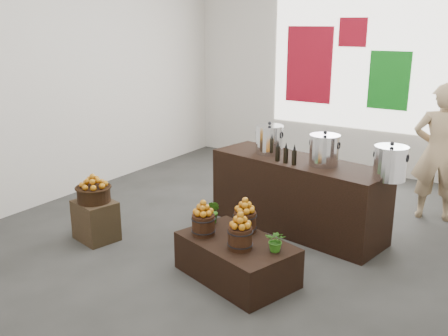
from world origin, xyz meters
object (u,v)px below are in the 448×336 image
Objects in this scene: wicker_basket at (94,194)px; counter at (297,195)px; stock_pot_center at (324,151)px; stock_pot_right at (390,164)px; stock_pot_left at (269,140)px; crate at (96,220)px; display_table at (236,259)px; shopper at (439,152)px.

counter reaches higher than wicker_basket.
stock_pot_center is 0.86m from stock_pot_right.
stock_pot_left is 1.00× the size of stock_pot_center.
stock_pot_center is at bearing 34.33° from crate.
stock_pot_center is (0.35, 1.50, 0.93)m from display_table.
shopper is (1.92, 1.33, -0.19)m from stock_pot_left.
wicker_basket is 0.17× the size of counter.
stock_pot_left is at bearing 49.24° from wicker_basket.
shopper reaches higher than display_table.
counter is at bearing 169.85° from stock_pot_right.
crate is 0.22× the size of counter.
counter is at bearing 40.10° from crate.
stock_pot_left is (1.52, 1.77, 0.54)m from wicker_basket.
display_table is 0.53× the size of counter.
stock_pot_center and stock_pot_right have the same top height.
display_table is at bearing 50.40° from shopper.
crate is at bearing -129.75° from counter.
wicker_basket is 2.61m from counter.
stock_pot_right is 1.66m from shopper.
stock_pot_left is 2.34m from shopper.
wicker_basket is 3.57m from stock_pot_right.
stock_pot_right reaches higher than crate.
wicker_basket is at bearing -130.76° from stock_pot_left.
counter is at bearing 108.11° from display_table.
stock_pot_center reaches higher than wicker_basket.
stock_pot_left reaches higher than display_table.
stock_pot_right is (1.69, -0.30, 0.00)m from stock_pot_left.
stock_pot_left is (1.52, 1.77, 0.89)m from crate.
stock_pot_right is (1.19, 1.34, 0.93)m from display_table.
stock_pot_center is (2.36, 1.61, 0.89)m from crate.
shopper is (3.44, 3.09, 0.35)m from wicker_basket.
shopper reaches higher than stock_pot_right.
stock_pot_right is (3.21, 1.46, 0.89)m from crate.
stock_pot_right is at bearing 24.53° from crate.
wicker_basket is at bearing -159.33° from display_table.
counter is 1.23× the size of shopper.
stock_pot_left is at bearing 124.07° from display_table.
shopper is at bearing 81.81° from stock_pot_right.
counter is 1.40m from stock_pot_right.
stock_pot_center is at bearing 94.24° from display_table.
shopper is (1.45, 1.41, 0.47)m from counter.
stock_pot_right is at bearing 67.78° from shopper.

